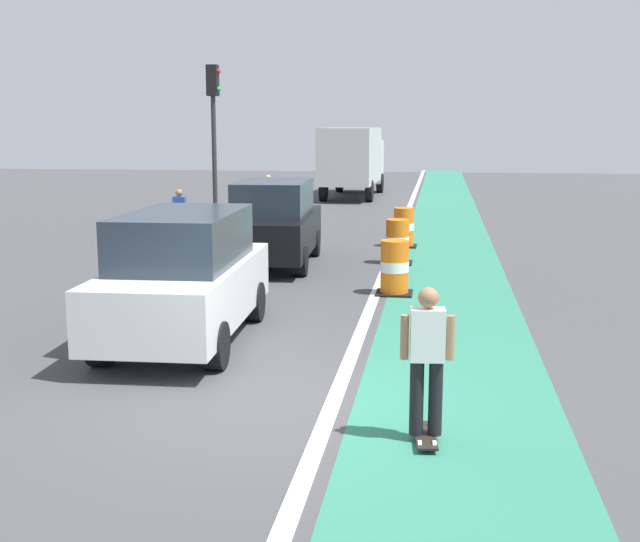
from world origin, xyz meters
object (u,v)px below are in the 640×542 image
at_px(parked_suv_second, 274,222).
at_px(pedestrian_crossing, 180,216).
at_px(traffic_barrel_front, 395,268).
at_px(parked_suv_nearest, 184,276).
at_px(delivery_truck_down_block, 353,158).
at_px(pedestrian_waiting, 268,196).
at_px(skateboarder_on_lane, 427,359).
at_px(traffic_light_corner, 214,120).
at_px(traffic_barrel_mid, 397,242).
at_px(traffic_barrel_back, 404,228).

xyz_separation_m(parked_suv_second, pedestrian_crossing, (-3.18, 2.50, -0.17)).
relative_size(parked_suv_second, traffic_barrel_front, 4.30).
relative_size(parked_suv_nearest, pedestrian_crossing, 2.90).
relative_size(parked_suv_second, delivery_truck_down_block, 0.61).
distance_m(parked_suv_second, traffic_barrel_front, 4.37).
distance_m(traffic_barrel_front, pedestrian_crossing, 8.38).
distance_m(traffic_barrel_front, pedestrian_waiting, 13.36).
height_order(skateboarder_on_lane, traffic_barrel_front, skateboarder_on_lane).
height_order(skateboarder_on_lane, traffic_light_corner, traffic_light_corner).
bearing_deg(traffic_barrel_front, traffic_barrel_mid, 92.15).
bearing_deg(traffic_barrel_front, delivery_truck_down_block, 98.29).
bearing_deg(skateboarder_on_lane, traffic_barrel_back, 93.54).
distance_m(parked_suv_nearest, parked_suv_second, 7.12).
distance_m(skateboarder_on_lane, traffic_barrel_front, 7.70).
xyz_separation_m(parked_suv_nearest, traffic_barrel_front, (3.04, 4.07, -0.50)).
distance_m(parked_suv_second, pedestrian_waiting, 9.48).
relative_size(delivery_truck_down_block, pedestrian_crossing, 4.75).
bearing_deg(pedestrian_waiting, delivery_truck_down_block, 78.45).
relative_size(traffic_barrel_back, traffic_light_corner, 0.21).
distance_m(parked_suv_nearest, pedestrian_waiting, 16.51).
relative_size(traffic_barrel_front, traffic_light_corner, 0.21).
height_order(parked_suv_nearest, delivery_truck_down_block, delivery_truck_down_block).
bearing_deg(parked_suv_nearest, traffic_barrel_back, 74.50).
distance_m(delivery_truck_down_block, pedestrian_crossing, 16.78).
relative_size(parked_suv_second, pedestrian_waiting, 2.91).
height_order(skateboarder_on_lane, traffic_barrel_back, skateboarder_on_lane).
distance_m(parked_suv_nearest, traffic_barrel_back, 10.98).
bearing_deg(parked_suv_second, traffic_barrel_mid, 11.51).
xyz_separation_m(traffic_barrel_front, traffic_barrel_back, (-0.11, 6.50, 0.00)).
height_order(skateboarder_on_lane, parked_suv_second, parked_suv_second).
xyz_separation_m(delivery_truck_down_block, pedestrian_waiting, (-1.99, -9.72, -0.98)).
xyz_separation_m(traffic_barrel_mid, pedestrian_crossing, (-6.13, 1.90, 0.33)).
xyz_separation_m(traffic_barrel_front, pedestrian_waiting, (-5.20, 12.30, 0.33)).
xyz_separation_m(traffic_barrel_mid, traffic_barrel_back, (0.03, 2.85, 0.00)).
distance_m(traffic_barrel_mid, pedestrian_waiting, 10.02).
relative_size(delivery_truck_down_block, pedestrian_waiting, 4.75).
distance_m(traffic_barrel_back, pedestrian_crossing, 6.24).
bearing_deg(parked_suv_nearest, parked_suv_second, 90.35).
relative_size(parked_suv_nearest, traffic_barrel_mid, 4.28).
height_order(delivery_truck_down_block, pedestrian_crossing, delivery_truck_down_block).
bearing_deg(pedestrian_crossing, traffic_barrel_back, 8.77).
relative_size(parked_suv_nearest, traffic_light_corner, 0.91).
xyz_separation_m(traffic_barrel_mid, pedestrian_waiting, (-5.06, 8.64, 0.33)).
bearing_deg(pedestrian_waiting, traffic_barrel_back, -48.73).
relative_size(traffic_barrel_mid, traffic_barrel_back, 1.00).
relative_size(parked_suv_second, traffic_barrel_mid, 4.30).
relative_size(pedestrian_crossing, pedestrian_waiting, 1.00).
bearing_deg(skateboarder_on_lane, pedestrian_waiting, 106.63).
xyz_separation_m(parked_suv_nearest, traffic_barrel_mid, (2.90, 7.72, -0.50)).
bearing_deg(parked_suv_second, pedestrian_waiting, 102.87).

